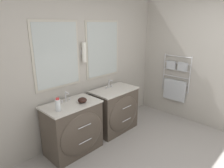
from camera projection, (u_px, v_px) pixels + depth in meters
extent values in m
cube|color=#B2ADA3|center=(82.00, 65.00, 3.45)|extent=(5.33, 0.06, 2.60)
cube|color=#BCB7A8|center=(57.00, 55.00, 3.02)|extent=(0.80, 0.01, 1.03)
cube|color=#B2BCBA|center=(57.00, 55.00, 3.01)|extent=(0.73, 0.01, 0.96)
cube|color=#BCB7A8|center=(103.00, 49.00, 3.68)|extent=(0.80, 0.01, 1.03)
cube|color=#B2BCBA|center=(103.00, 49.00, 3.67)|extent=(0.73, 0.01, 0.96)
cylinder|color=white|center=(84.00, 52.00, 3.32)|extent=(0.07, 0.07, 0.33)
cube|color=silver|center=(82.00, 52.00, 3.35)|extent=(0.05, 0.02, 0.08)
cube|color=#B2ADA3|center=(192.00, 59.00, 3.99)|extent=(0.06, 4.03, 2.60)
cylinder|color=silver|center=(190.00, 76.00, 4.04)|extent=(0.02, 0.02, 0.79)
cylinder|color=silver|center=(164.00, 71.00, 4.43)|extent=(0.02, 0.02, 0.79)
cylinder|color=silver|center=(178.00, 56.00, 4.12)|extent=(0.02, 0.59, 0.02)
cylinder|color=silver|center=(177.00, 63.00, 4.17)|extent=(0.02, 0.59, 0.02)
cylinder|color=silver|center=(177.00, 70.00, 4.21)|extent=(0.02, 0.59, 0.02)
cylinder|color=silver|center=(176.00, 77.00, 4.25)|extent=(0.02, 0.59, 0.02)
cylinder|color=silver|center=(175.00, 83.00, 4.29)|extent=(0.02, 0.59, 0.02)
cylinder|color=silver|center=(175.00, 90.00, 4.34)|extent=(0.02, 0.59, 0.02)
cube|color=#B7BCC1|center=(174.00, 90.00, 4.33)|extent=(0.04, 0.50, 0.45)
cube|color=#B7BCC1|center=(183.00, 67.00, 4.08)|extent=(0.04, 0.20, 0.18)
cube|color=#B7BCC1|center=(171.00, 65.00, 4.26)|extent=(0.04, 0.20, 0.18)
cube|color=#4C4238|center=(73.00, 128.00, 3.16)|extent=(0.84, 0.49, 0.79)
ellipsoid|color=#4C4238|center=(82.00, 134.00, 3.00)|extent=(0.77, 0.11, 0.67)
cube|color=beige|center=(71.00, 104.00, 3.04)|extent=(0.87, 0.52, 0.03)
ellipsoid|color=white|center=(72.00, 107.00, 3.03)|extent=(0.40, 0.34, 0.11)
cylinder|color=silver|center=(85.00, 126.00, 2.91)|extent=(0.23, 0.01, 0.01)
cylinder|color=silver|center=(85.00, 141.00, 2.98)|extent=(0.23, 0.01, 0.01)
cube|color=#4C4238|center=(114.00, 110.00, 3.82)|extent=(0.84, 0.49, 0.79)
ellipsoid|color=#4C4238|center=(124.00, 114.00, 3.65)|extent=(0.77, 0.11, 0.67)
cube|color=beige|center=(114.00, 90.00, 3.70)|extent=(0.87, 0.52, 0.03)
ellipsoid|color=white|center=(115.00, 92.00, 3.69)|extent=(0.40, 0.34, 0.11)
cylinder|color=silver|center=(127.00, 107.00, 3.57)|extent=(0.23, 0.01, 0.01)
cylinder|color=silver|center=(127.00, 120.00, 3.64)|extent=(0.23, 0.01, 0.01)
cylinder|color=silver|center=(66.00, 96.00, 3.10)|extent=(0.02, 0.02, 0.16)
cylinder|color=silver|center=(67.00, 93.00, 3.05)|extent=(0.02, 0.09, 0.02)
cylinder|color=silver|center=(62.00, 101.00, 3.07)|extent=(0.03, 0.03, 0.04)
cylinder|color=silver|center=(70.00, 99.00, 3.17)|extent=(0.03, 0.03, 0.04)
cylinder|color=silver|center=(109.00, 84.00, 3.76)|extent=(0.02, 0.02, 0.16)
cylinder|color=silver|center=(111.00, 80.00, 3.71)|extent=(0.02, 0.09, 0.02)
cylinder|color=silver|center=(106.00, 88.00, 3.73)|extent=(0.03, 0.03, 0.04)
cylinder|color=silver|center=(112.00, 86.00, 3.83)|extent=(0.03, 0.03, 0.04)
cylinder|color=silver|center=(58.00, 105.00, 2.77)|extent=(0.07, 0.07, 0.17)
cylinder|color=red|center=(57.00, 99.00, 2.74)|extent=(0.05, 0.05, 0.02)
ellipsoid|color=black|center=(82.00, 100.00, 3.06)|extent=(0.14, 0.14, 0.08)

